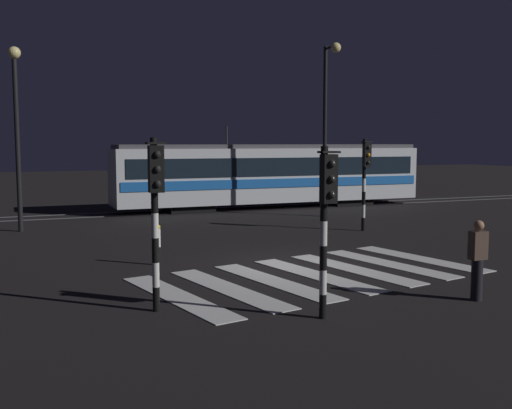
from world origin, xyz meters
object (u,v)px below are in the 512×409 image
(tram, at_px, (271,174))
(bollard_island_edge, at_px, (158,245))
(traffic_light_corner_near_left, at_px, (156,198))
(traffic_light_corner_far_right, at_px, (365,170))
(traffic_light_kerb_mid_left, at_px, (326,206))
(street_lamp_trackside_left, at_px, (16,116))
(street_lamp_trackside_right, at_px, (328,110))
(pedestrian_waiting_at_kerb, at_px, (478,260))

(tram, height_order, bollard_island_edge, tram)
(traffic_light_corner_near_left, height_order, traffic_light_corner_far_right, traffic_light_corner_far_right)
(traffic_light_kerb_mid_left, distance_m, street_lamp_trackside_left, 15.20)
(traffic_light_kerb_mid_left, distance_m, tram, 19.88)
(bollard_island_edge, bearing_deg, traffic_light_kerb_mid_left, -74.63)
(traffic_light_corner_far_right, xyz_separation_m, street_lamp_trackside_right, (0.82, 4.44, 2.50))
(street_lamp_trackside_left, bearing_deg, street_lamp_trackside_right, -0.56)
(street_lamp_trackside_right, xyz_separation_m, bollard_island_edge, (-9.52, -7.81, -4.23))
(traffic_light_corner_near_left, xyz_separation_m, traffic_light_corner_far_right, (9.80, 7.92, 0.03))
(bollard_island_edge, bearing_deg, pedestrian_waiting_at_kerb, -49.28)
(traffic_light_kerb_mid_left, distance_m, bollard_island_edge, 6.66)
(street_lamp_trackside_left, height_order, pedestrian_waiting_at_kerb, street_lamp_trackside_left)
(traffic_light_corner_far_right, bearing_deg, tram, 89.37)
(street_lamp_trackside_right, bearing_deg, traffic_light_corner_near_left, -130.66)
(traffic_light_kerb_mid_left, xyz_separation_m, street_lamp_trackside_right, (7.81, 14.05, 2.64))
(traffic_light_corner_far_right, bearing_deg, street_lamp_trackside_left, 159.26)
(traffic_light_corner_near_left, relative_size, traffic_light_corner_far_right, 0.99)
(tram, bearing_deg, street_lamp_trackside_right, -80.90)
(traffic_light_corner_far_right, bearing_deg, bollard_island_edge, -158.81)
(street_lamp_trackside_left, height_order, bollard_island_edge, street_lamp_trackside_left)
(traffic_light_kerb_mid_left, height_order, pedestrian_waiting_at_kerb, traffic_light_kerb_mid_left)
(bollard_island_edge, bearing_deg, traffic_light_corner_far_right, 21.19)
(traffic_light_corner_near_left, relative_size, pedestrian_waiting_at_kerb, 2.00)
(traffic_light_corner_far_right, relative_size, pedestrian_waiting_at_kerb, 2.03)
(traffic_light_corner_far_right, relative_size, tram, 0.21)
(traffic_light_kerb_mid_left, distance_m, traffic_light_corner_far_right, 11.88)
(street_lamp_trackside_left, bearing_deg, traffic_light_corner_far_right, -20.74)
(tram, bearing_deg, traffic_light_kerb_mid_left, -110.89)
(traffic_light_corner_near_left, distance_m, traffic_light_corner_far_right, 12.60)
(street_lamp_trackside_right, bearing_deg, traffic_light_corner_far_right, -100.48)
(traffic_light_corner_near_left, xyz_separation_m, tram, (9.90, 16.88, -0.51))
(traffic_light_corner_far_right, height_order, street_lamp_trackside_right, street_lamp_trackside_right)
(street_lamp_trackside_right, distance_m, pedestrian_waiting_at_kerb, 15.15)
(traffic_light_corner_far_right, height_order, tram, tram)
(traffic_light_kerb_mid_left, bearing_deg, pedestrian_waiting_at_kerb, 0.25)
(traffic_light_corner_far_right, height_order, street_lamp_trackside_left, street_lamp_trackside_left)
(traffic_light_corner_near_left, bearing_deg, bollard_island_edge, 76.47)
(traffic_light_corner_near_left, xyz_separation_m, bollard_island_edge, (1.10, 4.55, -1.70))
(street_lamp_trackside_right, relative_size, tram, 0.47)
(pedestrian_waiting_at_kerb, bearing_deg, street_lamp_trackside_right, 73.47)
(traffic_light_kerb_mid_left, distance_m, pedestrian_waiting_at_kerb, 3.86)
(tram, distance_m, bollard_island_edge, 15.19)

